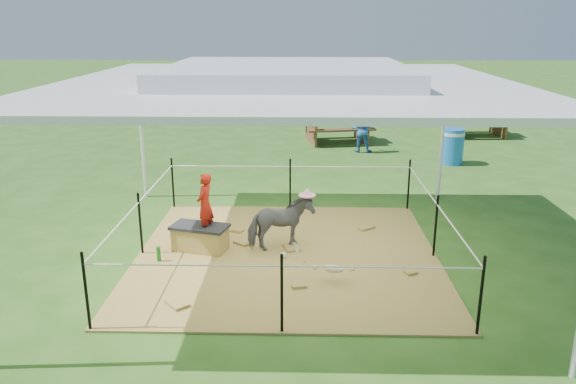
{
  "coord_description": "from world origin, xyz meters",
  "views": [
    {
      "loc": [
        0.21,
        -8.01,
        3.48
      ],
      "look_at": [
        0.0,
        0.6,
        0.85
      ],
      "focal_mm": 35.0,
      "sensor_mm": 36.0,
      "label": 1
    }
  ],
  "objects_px": {
    "picnic_table_near": "(337,128)",
    "woman": "(205,198)",
    "distant_person": "(362,129)",
    "straw_bale": "(200,239)",
    "pony": "(280,223)",
    "green_bottle": "(159,254)",
    "picnic_table_far": "(475,123)",
    "trash_barrel": "(452,146)",
    "foal": "(333,267)"
  },
  "relations": [
    {
      "from": "straw_bale",
      "to": "green_bottle",
      "type": "bearing_deg",
      "value": -140.71
    },
    {
      "from": "woman",
      "to": "green_bottle",
      "type": "distance_m",
      "value": 1.08
    },
    {
      "from": "trash_barrel",
      "to": "picnic_table_far",
      "type": "distance_m",
      "value": 4.04
    },
    {
      "from": "woman",
      "to": "distant_person",
      "type": "xyz_separation_m",
      "value": [
        3.12,
        7.11,
        -0.25
      ]
    },
    {
      "from": "pony",
      "to": "trash_barrel",
      "type": "height_order",
      "value": "trash_barrel"
    },
    {
      "from": "picnic_table_far",
      "to": "green_bottle",
      "type": "bearing_deg",
      "value": -130.12
    },
    {
      "from": "picnic_table_far",
      "to": "foal",
      "type": "bearing_deg",
      "value": -118.09
    },
    {
      "from": "pony",
      "to": "picnic_table_near",
      "type": "distance_m",
      "value": 8.45
    },
    {
      "from": "green_bottle",
      "to": "pony",
      "type": "relative_size",
      "value": 0.22
    },
    {
      "from": "woman",
      "to": "distant_person",
      "type": "bearing_deg",
      "value": 171.11
    },
    {
      "from": "straw_bale",
      "to": "picnic_table_far",
      "type": "relative_size",
      "value": 0.43
    },
    {
      "from": "trash_barrel",
      "to": "distant_person",
      "type": "xyz_separation_m",
      "value": [
        -2.15,
        1.3,
        0.18
      ]
    },
    {
      "from": "picnic_table_near",
      "to": "picnic_table_far",
      "type": "xyz_separation_m",
      "value": [
        4.43,
        1.08,
        -0.02
      ]
    },
    {
      "from": "picnic_table_far",
      "to": "straw_bale",
      "type": "bearing_deg",
      "value": -129.32
    },
    {
      "from": "straw_bale",
      "to": "pony",
      "type": "height_order",
      "value": "pony"
    },
    {
      "from": "foal",
      "to": "distant_person",
      "type": "relative_size",
      "value": 0.65
    },
    {
      "from": "straw_bale",
      "to": "foal",
      "type": "bearing_deg",
      "value": -28.57
    },
    {
      "from": "straw_bale",
      "to": "pony",
      "type": "xyz_separation_m",
      "value": [
        1.26,
        0.06,
        0.25
      ]
    },
    {
      "from": "foal",
      "to": "picnic_table_far",
      "type": "bearing_deg",
      "value": 82.77
    },
    {
      "from": "woman",
      "to": "trash_barrel",
      "type": "relative_size",
      "value": 1.09
    },
    {
      "from": "straw_bale",
      "to": "woman",
      "type": "xyz_separation_m",
      "value": [
        0.1,
        0.0,
        0.67
      ]
    },
    {
      "from": "woman",
      "to": "picnic_table_near",
      "type": "distance_m",
      "value": 8.79
    },
    {
      "from": "woman",
      "to": "foal",
      "type": "relative_size",
      "value": 1.19
    },
    {
      "from": "pony",
      "to": "green_bottle",
      "type": "bearing_deg",
      "value": 82.49
    },
    {
      "from": "picnic_table_far",
      "to": "picnic_table_near",
      "type": "bearing_deg",
      "value": -169.02
    },
    {
      "from": "woman",
      "to": "foal",
      "type": "distance_m",
      "value": 2.3
    },
    {
      "from": "foal",
      "to": "picnic_table_near",
      "type": "xyz_separation_m",
      "value": [
        0.59,
        9.51,
        0.16
      ]
    },
    {
      "from": "straw_bale",
      "to": "picnic_table_far",
      "type": "distance_m",
      "value": 11.81
    },
    {
      "from": "pony",
      "to": "trash_barrel",
      "type": "relative_size",
      "value": 1.13
    },
    {
      "from": "woman",
      "to": "pony",
      "type": "relative_size",
      "value": 0.97
    },
    {
      "from": "distant_person",
      "to": "straw_bale",
      "type": "bearing_deg",
      "value": 77.43
    },
    {
      "from": "straw_bale",
      "to": "green_bottle",
      "type": "height_order",
      "value": "straw_bale"
    },
    {
      "from": "green_bottle",
      "to": "foal",
      "type": "height_order",
      "value": "foal"
    },
    {
      "from": "green_bottle",
      "to": "trash_barrel",
      "type": "height_order",
      "value": "trash_barrel"
    },
    {
      "from": "woman",
      "to": "pony",
      "type": "bearing_deg",
      "value": 107.97
    },
    {
      "from": "picnic_table_near",
      "to": "distant_person",
      "type": "bearing_deg",
      "value": -75.64
    },
    {
      "from": "pony",
      "to": "straw_bale",
      "type": "bearing_deg",
      "value": 69.52
    },
    {
      "from": "woman",
      "to": "trash_barrel",
      "type": "xyz_separation_m",
      "value": [
        5.27,
        5.81,
        -0.43
      ]
    },
    {
      "from": "trash_barrel",
      "to": "distant_person",
      "type": "relative_size",
      "value": 0.71
    },
    {
      "from": "picnic_table_near",
      "to": "pony",
      "type": "bearing_deg",
      "value": -110.05
    },
    {
      "from": "green_bottle",
      "to": "pony",
      "type": "distance_m",
      "value": 1.9
    },
    {
      "from": "green_bottle",
      "to": "picnic_table_far",
      "type": "relative_size",
      "value": 0.12
    },
    {
      "from": "woman",
      "to": "foal",
      "type": "xyz_separation_m",
      "value": [
        1.93,
        -1.1,
        -0.62
      ]
    },
    {
      "from": "woman",
      "to": "picnic_table_far",
      "type": "relative_size",
      "value": 0.52
    },
    {
      "from": "straw_bale",
      "to": "distant_person",
      "type": "distance_m",
      "value": 7.82
    },
    {
      "from": "picnic_table_near",
      "to": "woman",
      "type": "bearing_deg",
      "value": -117.45
    },
    {
      "from": "straw_bale",
      "to": "green_bottle",
      "type": "distance_m",
      "value": 0.71
    },
    {
      "from": "distant_person",
      "to": "picnic_table_far",
      "type": "bearing_deg",
      "value": -136.38
    },
    {
      "from": "woman",
      "to": "trash_barrel",
      "type": "height_order",
      "value": "woman"
    },
    {
      "from": "trash_barrel",
      "to": "picnic_table_near",
      "type": "relative_size",
      "value": 0.45
    }
  ]
}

